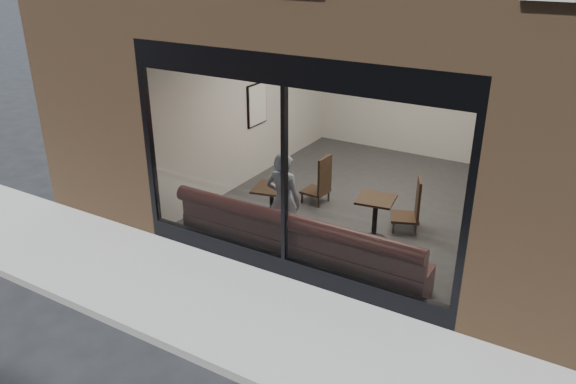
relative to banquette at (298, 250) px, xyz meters
The scene contains 21 objects.
ground 2.46m from the banquette, 90.00° to the right, with size 120.00×120.00×0.00m, color black.
sidewalk_near 1.47m from the banquette, 90.00° to the right, with size 40.00×2.00×0.01m, color gray.
kerb_near 2.51m from the banquette, 90.00° to the right, with size 40.00×0.10×0.12m, color gray.
host_building_pier_left 6.84m from the banquette, 124.05° to the left, with size 2.50×12.00×3.20m, color brown.
host_building_backfill 8.66m from the banquette, 90.00° to the left, with size 5.00×6.00×3.20m, color brown.
cafe_floor 2.56m from the banquette, 90.00° to the left, with size 6.00×6.00×0.00m, color #2D2D30.
cafe_ceiling 3.91m from the banquette, 90.00° to the left, with size 6.00×6.00×0.00m, color white.
cafe_wall_back 5.71m from the banquette, 90.00° to the left, with size 5.00×5.00×0.00m, color silver.
cafe_wall_left 3.82m from the banquette, 134.32° to the left, with size 6.00×6.00×0.00m, color silver.
cafe_wall_right 3.82m from the banquette, 45.68° to the left, with size 6.00×6.00×0.00m, color silver.
storefront_kick 0.41m from the banquette, 90.00° to the right, with size 5.00×0.10×0.30m, color black.
storefront_header 2.80m from the banquette, 90.00° to the right, with size 5.00×0.10×0.40m, color black.
storefront_mullion 1.38m from the banquette, 90.00° to the right, with size 0.06×0.10×2.50m, color black.
storefront_glass 1.39m from the banquette, 90.00° to the right, with size 4.80×4.80×0.00m, color white.
banquette is the anchor object (origin of this frame).
person 0.80m from the banquette, 145.08° to the left, with size 0.58×0.38×1.60m, color #96B1CA.
cafe_table_left 1.33m from the banquette, 141.12° to the left, with size 0.57×0.57×0.04m, color black.
cafe_table_right 1.52m from the banquette, 60.59° to the left, with size 0.57×0.57×0.04m, color black.
cafe_chair_left 2.20m from the banquette, 111.55° to the left, with size 0.44×0.44×0.04m, color black.
cafe_chair_right 2.10m from the banquette, 61.73° to the left, with size 0.46×0.46×0.04m, color black.
wall_poster 3.82m from the banquette, 132.95° to the left, with size 0.02×0.59×0.79m, color white.
Camera 1 is at (3.63, -3.95, 4.42)m, focal length 35.00 mm.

